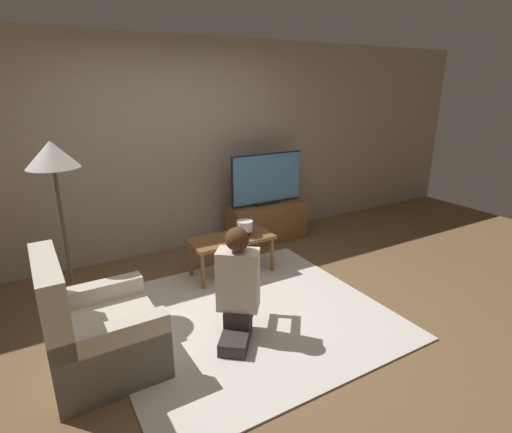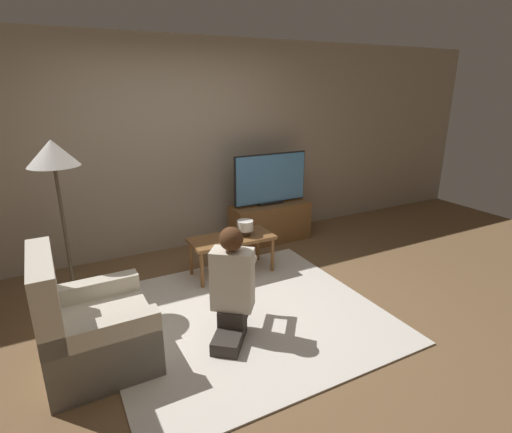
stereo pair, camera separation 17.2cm
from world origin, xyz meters
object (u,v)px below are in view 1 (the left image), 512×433
at_px(tv, 267,179).
at_px(coffee_table, 231,242).
at_px(table_lamp, 245,227).
at_px(person_kneeling, 238,283).
at_px(floor_lamp, 53,166).
at_px(armchair, 98,335).

bearing_deg(tv, coffee_table, -142.22).
height_order(tv, table_lamp, tv).
relative_size(coffee_table, person_kneeling, 0.96).
xyz_separation_m(floor_lamp, table_lamp, (1.79, -0.05, -0.85)).
height_order(tv, armchair, tv).
xyz_separation_m(tv, floor_lamp, (-2.51, -0.65, 0.53)).
distance_m(armchair, table_lamp, 1.96).
bearing_deg(floor_lamp, armchair, -86.48).
relative_size(coffee_table, floor_lamp, 0.58).
bearing_deg(armchair, floor_lamp, 2.62).
xyz_separation_m(armchair, person_kneeling, (1.09, -0.15, 0.20)).
distance_m(tv, armchair, 2.98).
xyz_separation_m(floor_lamp, person_kneeling, (1.15, -1.10, -0.90)).
relative_size(tv, coffee_table, 1.13).
height_order(coffee_table, table_lamp, table_lamp).
relative_size(coffee_table, table_lamp, 5.14).
bearing_deg(person_kneeling, table_lamp, -83.41).
distance_m(armchair, person_kneeling, 1.12).
xyz_separation_m(coffee_table, person_kneeling, (-0.48, -1.07, 0.10)).
bearing_deg(tv, armchair, -146.80).
bearing_deg(coffee_table, table_lamp, -7.04).
xyz_separation_m(tv, person_kneeling, (-1.36, -1.75, -0.37)).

